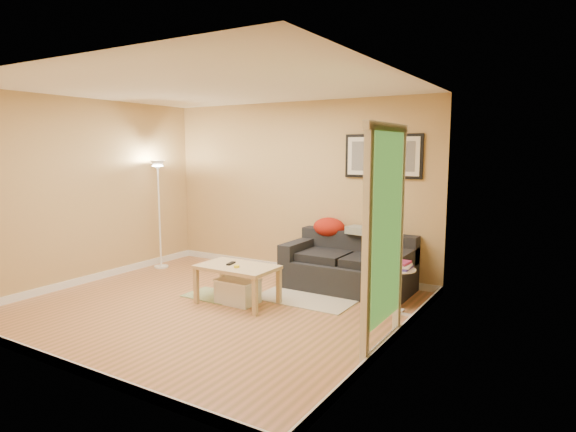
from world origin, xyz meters
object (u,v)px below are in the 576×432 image
(side_table, at_px, (400,292))
(coffee_table, at_px, (237,285))
(storage_bin, at_px, (238,291))
(book_stack, at_px, (402,265))
(sofa, at_px, (348,262))
(floor_lamp, at_px, (159,217))

(side_table, bearing_deg, coffee_table, -160.66)
(storage_bin, xyz_separation_m, side_table, (1.85, 0.63, 0.12))
(book_stack, bearing_deg, side_table, -145.22)
(sofa, distance_m, side_table, 1.13)
(side_table, distance_m, floor_lamp, 4.06)
(sofa, height_order, coffee_table, sofa)
(sofa, relative_size, coffee_table, 1.77)
(storage_bin, relative_size, side_table, 0.93)
(side_table, bearing_deg, book_stack, 40.03)
(coffee_table, relative_size, book_stack, 3.65)
(storage_bin, height_order, book_stack, book_stack)
(coffee_table, bearing_deg, storage_bin, 102.80)
(sofa, height_order, floor_lamp, floor_lamp)
(storage_bin, bearing_deg, floor_lamp, 159.21)
(sofa, xyz_separation_m, side_table, (0.93, -0.63, -0.10))
(book_stack, relative_size, floor_lamp, 0.15)
(side_table, bearing_deg, storage_bin, -161.25)
(sofa, xyz_separation_m, coffee_table, (-0.90, -1.27, -0.13))
(coffee_table, bearing_deg, sofa, 38.44)
(storage_bin, bearing_deg, coffee_table, -61.05)
(floor_lamp, bearing_deg, sofa, 7.94)
(book_stack, distance_m, floor_lamp, 4.04)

